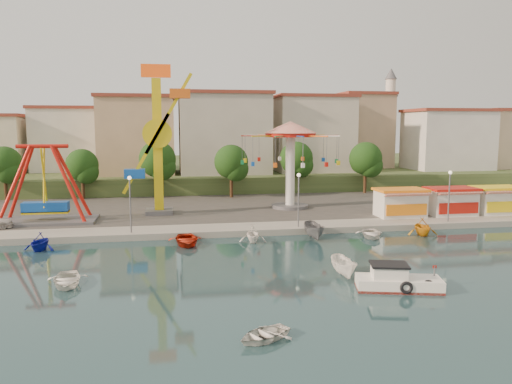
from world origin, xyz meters
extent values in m
plane|color=#143138|center=(0.00, 0.00, 0.00)|extent=(200.00, 200.00, 0.00)
cube|color=#9E998E|center=(0.00, 62.00, 0.30)|extent=(200.00, 100.00, 0.60)
cube|color=#4C4944|center=(0.00, 30.00, 0.60)|extent=(90.00, 28.00, 0.01)
cube|color=#384C26|center=(0.00, 67.00, 1.50)|extent=(200.00, 60.00, 3.00)
cube|color=#59595E|center=(-16.99, 19.67, 0.75)|extent=(10.00, 5.00, 0.30)
cube|color=#144EB1|center=(-16.99, 19.67, 2.20)|extent=(4.50, 1.40, 1.00)
cylinder|color=#B7170E|center=(-16.99, 19.67, 8.40)|extent=(5.00, 0.40, 0.40)
cube|color=#59595E|center=(-5.61, 22.84, 0.85)|extent=(3.00, 3.00, 0.50)
cube|color=gold|center=(-5.61, 22.84, 8.10)|extent=(1.00, 1.00, 15.00)
cube|color=#CF3F0B|center=(-5.61, 22.84, 16.40)|extent=(3.20, 0.50, 1.40)
cylinder|color=gold|center=(-5.61, 22.04, 9.60)|extent=(3.20, 0.50, 3.20)
cube|color=gold|center=(-4.35, 21.84, 11.76)|extent=(5.34, 0.35, 8.82)
cube|color=#E45A14|center=(-3.09, 21.84, 13.92)|extent=(2.20, 1.20, 1.00)
cylinder|color=#59595E|center=(9.88, 24.27, 0.80)|extent=(4.40, 4.40, 0.40)
cylinder|color=white|center=(9.88, 24.27, 5.10)|extent=(1.10, 1.10, 9.00)
cylinder|color=#B7170E|center=(9.88, 24.27, 9.40)|extent=(6.00, 6.00, 0.50)
cone|color=red|center=(9.88, 24.27, 10.30)|extent=(6.40, 6.40, 1.40)
cube|color=white|center=(20.36, 16.50, 2.00)|extent=(5.00, 3.00, 2.80)
cube|color=orange|center=(20.36, 16.50, 3.55)|extent=(5.40, 3.40, 0.25)
cube|color=red|center=(20.36, 14.80, 3.20)|extent=(5.00, 0.77, 0.43)
cube|color=white|center=(26.40, 16.50, 2.00)|extent=(5.00, 3.00, 2.80)
cube|color=#A8160D|center=(26.40, 16.50, 3.55)|extent=(5.40, 3.40, 0.25)
cube|color=red|center=(26.40, 14.80, 3.20)|extent=(5.00, 0.77, 0.43)
cube|color=white|center=(32.07, 16.50, 2.00)|extent=(5.00, 3.00, 2.80)
cube|color=yellow|center=(32.07, 16.50, 3.55)|extent=(5.40, 3.40, 0.25)
cube|color=red|center=(32.07, 14.80, 3.20)|extent=(5.00, 0.77, 0.43)
cylinder|color=#59595E|center=(-8.00, 13.00, 3.10)|extent=(0.14, 0.14, 5.00)
cylinder|color=#59595E|center=(8.00, 13.00, 3.10)|extent=(0.14, 0.14, 5.00)
cylinder|color=#59595E|center=(24.00, 13.00, 3.10)|extent=(0.14, 0.14, 5.00)
cylinder|color=#382314|center=(-26.00, 36.98, 2.40)|extent=(0.44, 0.44, 3.60)
sphere|color=black|center=(-26.00, 36.98, 5.49)|extent=(4.60, 4.60, 4.60)
cylinder|color=#382314|center=(-16.00, 36.24, 2.30)|extent=(0.44, 0.44, 3.40)
sphere|color=black|center=(-16.00, 36.24, 5.22)|extent=(4.35, 4.35, 4.35)
cylinder|color=#382314|center=(-6.00, 35.81, 2.56)|extent=(0.44, 0.44, 3.92)
sphere|color=black|center=(-6.00, 35.81, 5.94)|extent=(5.02, 5.02, 5.02)
cylinder|color=#382314|center=(4.00, 34.36, 2.43)|extent=(0.44, 0.44, 3.66)
sphere|color=black|center=(4.00, 34.36, 5.58)|extent=(4.68, 4.68, 4.68)
cylinder|color=#382314|center=(14.00, 37.35, 2.50)|extent=(0.44, 0.44, 3.80)
sphere|color=black|center=(14.00, 37.35, 5.77)|extent=(4.86, 4.86, 4.86)
cylinder|color=#382314|center=(24.00, 35.54, 2.49)|extent=(0.44, 0.44, 3.77)
sphere|color=black|center=(24.00, 35.54, 5.73)|extent=(4.83, 4.83, 4.83)
cube|color=silver|center=(-21.33, 51.38, 7.32)|extent=(12.33, 9.01, 8.63)
cube|color=tan|center=(-8.19, 51.96, 8.62)|extent=(11.95, 9.28, 11.23)
cube|color=beige|center=(5.60, 48.80, 7.60)|extent=(12.59, 10.50, 9.20)
cube|color=beige|center=(19.07, 52.20, 7.62)|extent=(10.75, 9.23, 9.24)
cube|color=tan|center=(32.37, 50.33, 8.61)|extent=(12.77, 10.96, 11.21)
cube|color=silver|center=(44.15, 48.77, 9.18)|extent=(8.23, 8.98, 12.36)
cube|color=beige|center=(56.03, 53.70, 7.38)|extent=(11.59, 10.93, 8.76)
cylinder|color=silver|center=(36.00, 54.00, 11.00)|extent=(1.80, 1.80, 16.00)
cylinder|color=#59595E|center=(36.00, 54.00, 16.00)|extent=(2.80, 2.80, 0.30)
cone|color=#59595E|center=(36.00, 54.00, 20.00)|extent=(2.20, 2.20, 2.00)
cube|color=white|center=(9.96, -4.91, 0.32)|extent=(5.65, 3.27, 0.96)
cube|color=#B7170E|center=(9.96, -4.91, 0.09)|extent=(5.65, 3.27, 0.17)
cube|color=white|center=(9.32, -4.81, 1.12)|extent=(2.45, 2.07, 0.96)
cube|color=black|center=(9.32, -4.81, 1.65)|extent=(2.71, 2.33, 0.13)
torus|color=black|center=(9.96, -5.98, 0.48)|extent=(0.84, 0.41, 0.81)
torus|color=black|center=(11.45, -5.92, 0.48)|extent=(0.84, 0.41, 0.81)
imported|color=white|center=(-11.18, -0.39, 0.38)|extent=(3.06, 3.97, 0.76)
imported|color=silver|center=(0.02, -10.93, 0.30)|extent=(3.52, 3.21, 0.60)
imported|color=white|center=(7.46, -1.65, 0.69)|extent=(1.44, 3.59, 1.37)
imported|color=#121A9E|center=(-15.28, 9.80, 0.77)|extent=(3.05, 3.36, 1.54)
imported|color=#B4240E|center=(-3.03, 9.80, 0.44)|extent=(3.25, 4.40, 0.88)
imported|color=white|center=(2.92, 9.80, 0.75)|extent=(2.73, 3.07, 1.49)
imported|color=slate|center=(8.69, 9.80, 0.80)|extent=(1.76, 4.20, 1.59)
imported|color=silver|center=(14.25, 9.80, 0.38)|extent=(3.42, 4.19, 0.76)
imported|color=orange|center=(19.44, 9.80, 0.86)|extent=(3.28, 3.65, 1.71)
camera|label=1|loc=(-4.29, -33.76, 10.37)|focal=35.00mm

